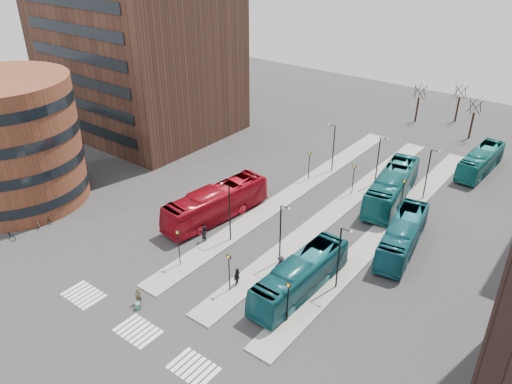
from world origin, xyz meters
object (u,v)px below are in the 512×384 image
Objects in this scene: teal_bus_d at (480,161)px; bicycle_near at (11,235)px; commuter_c at (281,264)px; commuter_b at (237,277)px; bicycle_far at (46,219)px; teal_bus_c at (403,235)px; commuter_a at (204,234)px; traveller at (139,296)px; bicycle_mid at (38,223)px; teal_bus_a at (300,276)px; suitcase at (138,306)px; red_bus at (216,203)px; teal_bus_b at (392,186)px.

bicycle_near is (-32.49, -44.51, -1.11)m from teal_bus_d.
commuter_b is at bearing 16.72° from commuter_c.
teal_bus_d is 52.03m from bicycle_far.
teal_bus_c is at bearing -54.97° from bicycle_near.
commuter_a is at bearing -53.63° from bicycle_near.
bicycle_mid is (-17.62, 1.49, -0.31)m from traveller.
teal_bus_a reaches higher than teal_bus_d.
teal_bus_a is at bearing -96.16° from teal_bus_d.
suitcase is 18.16m from bicycle_mid.
traveller is (4.05, -14.23, -1.01)m from red_bus.
bicycle_far reaches higher than suitcase.
red_bus is at bearing 128.15° from suitcase.
teal_bus_c is 37.12m from bicycle_mid.
teal_bus_b reaches higher than traveller.
teal_bus_c is 7.13× the size of bicycle_far.
bicycle_near is (-17.62, -1.43, -0.36)m from traveller.
commuter_c is 1.13× the size of bicycle_near.
teal_bus_c is 22.24m from teal_bus_d.
teal_bus_a reaches higher than commuter_a.
bicycle_mid is at bearing 28.84° from commuter_a.
traveller is 17.68m from bicycle_near.
red_bus is at bearing -65.20° from commuter_c.
teal_bus_a is (13.75, -4.71, -0.17)m from red_bus.
traveller is at bearing -67.01° from red_bus.
teal_bus_b is (-0.57, 19.64, 0.21)m from teal_bus_a.
teal_bus_d is at bearing -150.82° from commuter_c.
teal_bus_c is 19.29m from commuter_a.
bicycle_mid is (-31.64, -19.37, -1.09)m from teal_bus_c.
teal_bus_c is 25.15m from traveller.
teal_bus_d reaches higher than commuter_c.
teal_bus_c is at bearing -34.21° from bicycle_mid.
suitcase is at bearing -131.11° from teal_bus_a.
commuter_c is (-2.79, 1.11, -0.73)m from teal_bus_a.
teal_bus_b is at bearing -143.86° from commuter_c.
teal_bus_c is at bearing -146.33° from commuter_a.
commuter_c is (-2.22, -18.53, -0.94)m from teal_bus_b.
commuter_c reaches higher than bicycle_near.
bicycle_far is at bearing -143.91° from teal_bus_b.
teal_bus_b is 15.05m from teal_bus_d.
teal_bus_c is 38.72m from bicycle_near.
commuter_b is at bearing -32.35° from red_bus.
bicycle_near is (-24.53, -12.06, -0.47)m from commuter_c.
teal_bus_d is 7.04× the size of bicycle_near.
bicycle_far is at bearing -159.22° from teal_bus_c.
commuter_c is (6.48, 11.16, 0.59)m from suitcase.
commuter_a is at bearing 124.10° from suitcase.
teal_bus_d is 7.07× the size of traveller.
bicycle_mid reaches higher than suitcase.
traveller is at bearing 101.01° from commuter_a.
traveller is at bearing -100.47° from bicycle_far.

